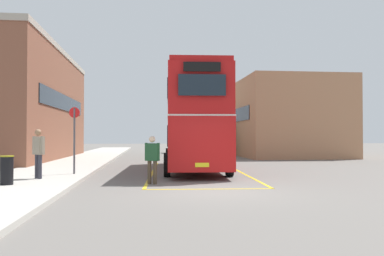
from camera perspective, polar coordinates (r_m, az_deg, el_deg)
name	(u,v)px	position (r m, az deg, el deg)	size (l,w,h in m)	color
ground_plane	(180,162)	(26.67, -1.67, -4.81)	(135.60, 135.60, 0.00)	#66605B
sidewalk_left	(84,160)	(29.32, -14.85, -4.30)	(4.00, 57.60, 0.14)	#B2ADA3
brick_building_left	(16,105)	(31.45, -23.43, 2.98)	(6.75, 18.15, 7.82)	brown
depot_building_right	(278,120)	(37.18, 12.01, 1.16)	(8.08, 14.33, 6.38)	#AD7A56
double_decker_bus	(194,120)	(20.36, 0.28, 1.15)	(3.32, 10.75, 4.75)	black
single_deck_bus	(194,137)	(38.82, 0.30, -1.25)	(3.60, 8.38, 3.02)	black
pedestrian_boarding	(152,156)	(14.46, -5.60, -3.98)	(0.53, 0.41, 1.70)	#473828
pedestrian_waiting_near	(38,150)	(15.92, -20.73, -2.85)	(0.51, 0.53, 1.81)	#2D2D38
litter_bin	(7,170)	(14.35, -24.55, -5.39)	(0.43, 0.43, 0.93)	black
bus_stop_sign	(74,134)	(17.49, -16.17, -0.79)	(0.44, 0.08, 2.76)	#4C4C51
bay_marking_yellow	(198,174)	(18.46, 0.81, -6.41)	(4.96, 12.86, 0.01)	gold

